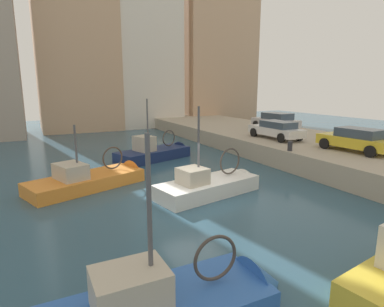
% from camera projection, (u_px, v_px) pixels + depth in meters
% --- Properties ---
extents(water_surface, '(80.00, 80.00, 0.00)m').
position_uv_depth(water_surface, '(193.00, 200.00, 14.22)').
color(water_surface, '#2D5166').
rests_on(water_surface, ground).
extents(quay_wall, '(9.00, 56.00, 1.20)m').
position_uv_depth(quay_wall, '(366.00, 160.00, 19.12)').
color(quay_wall, '#ADA08C').
rests_on(quay_wall, ground).
extents(fishing_boat_orange, '(6.63, 4.02, 4.10)m').
position_uv_depth(fishing_boat_orange, '(95.00, 184.00, 16.19)').
color(fishing_boat_orange, orange).
rests_on(fishing_boat_orange, ground).
extents(fishing_boat_white, '(5.99, 2.87, 4.91)m').
position_uv_depth(fishing_boat_white, '(214.00, 191.00, 15.14)').
color(fishing_boat_white, white).
rests_on(fishing_boat_white, ground).
extents(fishing_boat_navy, '(6.26, 3.76, 5.03)m').
position_uv_depth(fishing_boat_navy, '(158.00, 157.00, 22.35)').
color(fishing_boat_navy, navy).
rests_on(fishing_boat_navy, ground).
extents(parked_car_silver, '(2.23, 4.47, 1.43)m').
position_uv_depth(parked_car_silver, '(276.00, 121.00, 28.38)').
color(parked_car_silver, '#B7B7BC').
rests_on(parked_car_silver, quay_wall).
extents(parked_car_yellow, '(2.13, 4.29, 1.36)m').
position_uv_depth(parked_car_yellow, '(357.00, 139.00, 18.60)').
color(parked_car_yellow, gold).
rests_on(parked_car_yellow, quay_wall).
extents(parked_car_white, '(1.85, 4.39, 1.28)m').
position_uv_depth(parked_car_white, '(276.00, 129.00, 23.13)').
color(parked_car_white, silver).
rests_on(parked_car_white, quay_wall).
extents(mooring_bollard_mid, '(0.28, 0.28, 0.55)m').
position_uv_depth(mooring_bollard_mid, '(290.00, 146.00, 18.88)').
color(mooring_bollard_mid, '#2D2D33').
rests_on(mooring_bollard_mid, quay_wall).
extents(waterfront_building_west, '(8.80, 8.30, 22.62)m').
position_uv_depth(waterfront_building_west, '(74.00, 27.00, 35.81)').
color(waterfront_building_west, tan).
rests_on(waterfront_building_west, ground).
extents(waterfront_building_west_mid, '(9.20, 9.09, 21.11)m').
position_uv_depth(waterfront_building_west_mid, '(137.00, 39.00, 39.64)').
color(waterfront_building_west_mid, silver).
rests_on(waterfront_building_west_mid, ground).
extents(waterfront_building_east_mid, '(10.23, 8.05, 22.62)m').
position_uv_depth(waterfront_building_east_mid, '(213.00, 38.00, 43.90)').
color(waterfront_building_east_mid, tan).
rests_on(waterfront_building_east_mid, ground).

